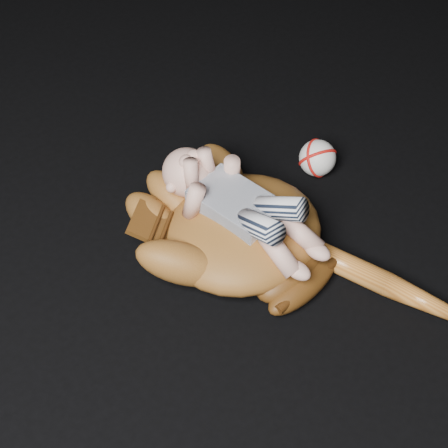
% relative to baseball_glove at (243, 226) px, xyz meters
% --- Properties ---
extents(baseball_glove, '(0.41, 0.45, 0.13)m').
position_rel_baseball_glove_xyz_m(baseball_glove, '(0.00, 0.00, 0.00)').
color(baseball_glove, brown).
rests_on(baseball_glove, ground).
extents(newborn_baby, '(0.21, 0.36, 0.14)m').
position_rel_baseball_glove_xyz_m(newborn_baby, '(0.00, -0.01, 0.05)').
color(newborn_baby, '#E2A692').
rests_on(newborn_baby, baseball_glove).
extents(baseball_bat, '(0.19, 0.45, 0.04)m').
position_rel_baseball_glove_xyz_m(baseball_bat, '(0.14, -0.26, -0.04)').
color(baseball_bat, '#B26322').
rests_on(baseball_bat, ground).
extents(baseball, '(0.08, 0.08, 0.07)m').
position_rel_baseball_glove_xyz_m(baseball, '(0.25, 0.07, -0.03)').
color(baseball, white).
rests_on(baseball, ground).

